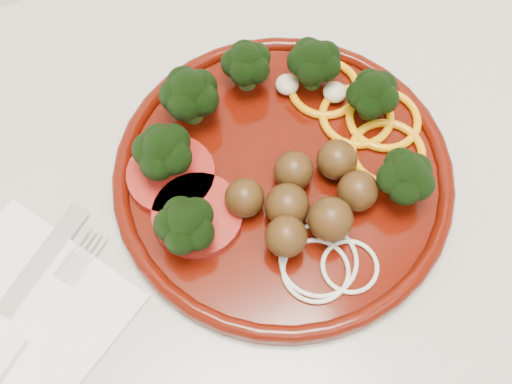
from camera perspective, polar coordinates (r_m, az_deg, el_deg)
name	(u,v)px	position (r m, az deg, el deg)	size (l,w,h in m)	color
counter	(207,356)	(0.96, -4.39, -14.30)	(2.40, 0.60, 0.90)	beige
plate	(282,162)	(0.54, 2.33, 2.73)	(0.29, 0.29, 0.06)	#410A03
napkin	(15,319)	(0.54, -20.65, -10.54)	(0.15, 0.15, 0.00)	white
fork	(9,356)	(0.52, -21.13, -13.45)	(0.15, 0.11, 0.01)	white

